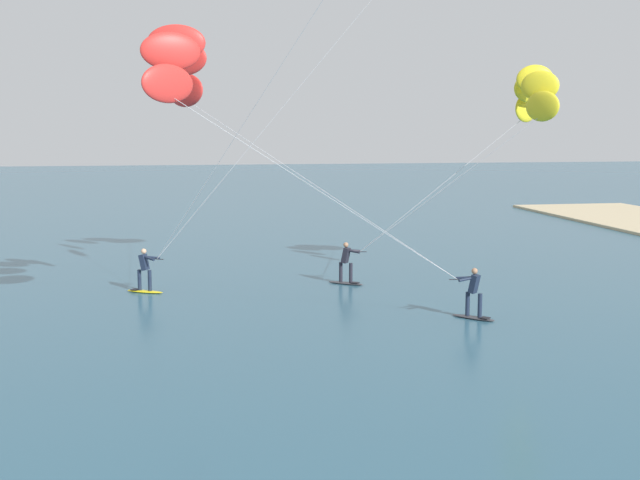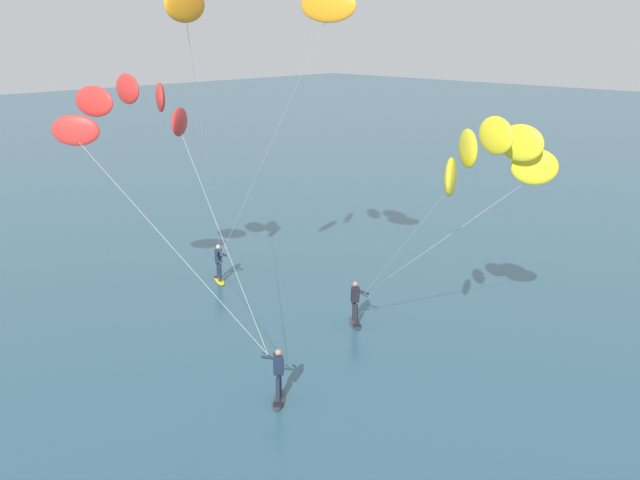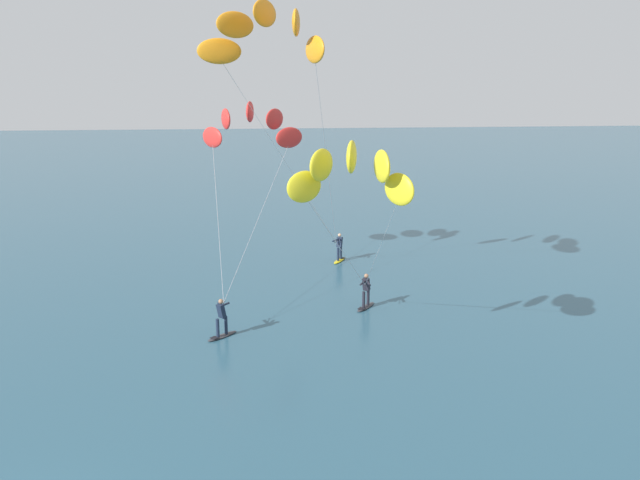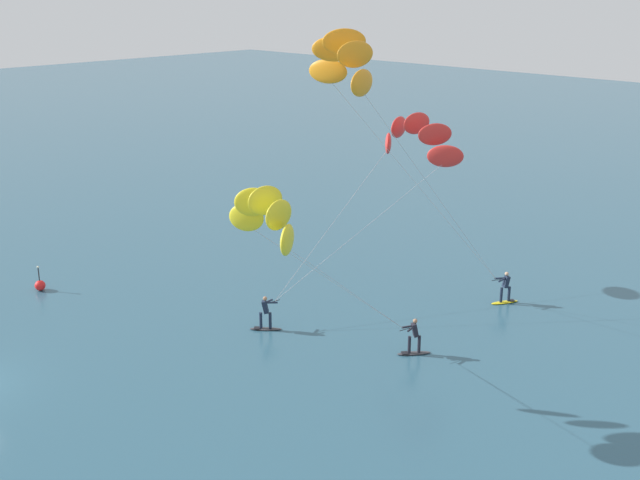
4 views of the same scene
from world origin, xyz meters
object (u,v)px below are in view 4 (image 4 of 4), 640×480
(kitesurfer_nearshore, at_px, (411,143))
(kitesurfer_mid_water, at_px, (274,222))
(kitesurfer_far_out, at_px, (351,70))
(marker_buoy, at_px, (40,285))

(kitesurfer_nearshore, bearing_deg, kitesurfer_mid_water, -74.17)
(kitesurfer_far_out, relative_size, marker_buoy, 9.91)
(kitesurfer_nearshore, distance_m, marker_buoy, 20.81)
(marker_buoy, bearing_deg, kitesurfer_far_out, 29.66)
(marker_buoy, bearing_deg, kitesurfer_mid_water, 4.18)
(kitesurfer_nearshore, height_order, marker_buoy, kitesurfer_nearshore)
(kitesurfer_nearshore, distance_m, kitesurfer_far_out, 7.13)
(kitesurfer_far_out, height_order, marker_buoy, kitesurfer_far_out)
(kitesurfer_far_out, bearing_deg, kitesurfer_mid_water, -69.61)
(kitesurfer_nearshore, relative_size, marker_buoy, 8.02)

